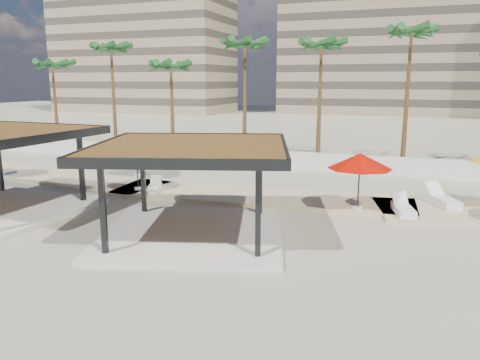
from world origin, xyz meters
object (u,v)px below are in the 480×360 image
object	(u,v)px
lounger_a	(154,188)
lounger_c	(442,200)
pavilion_central	(192,181)
lounger_b	(403,209)
umbrella_c	(360,161)

from	to	relation	value
lounger_a	lounger_c	world-z (taller)	lounger_c
pavilion_central	lounger_b	world-z (taller)	pavilion_central
lounger_c	pavilion_central	bearing A→B (deg)	103.37
lounger_b	lounger_c	world-z (taller)	lounger_c
umbrella_c	lounger_c	bearing A→B (deg)	32.03
pavilion_central	lounger_c	world-z (taller)	pavilion_central
pavilion_central	lounger_c	xyz separation A→B (m)	(9.62, 7.96, -1.83)
umbrella_c	lounger_c	xyz separation A→B (m)	(3.77, 2.36, -2.09)
umbrella_c	lounger_b	bearing A→B (deg)	1.34
lounger_a	umbrella_c	bearing A→B (deg)	-111.09
pavilion_central	lounger_b	distance (m)	9.88
pavilion_central	umbrella_c	xyz separation A→B (m)	(5.86, 5.61, 0.25)
umbrella_c	pavilion_central	bearing A→B (deg)	-136.26
lounger_c	umbrella_c	bearing A→B (deg)	95.80
lounger_b	lounger_c	distance (m)	2.89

